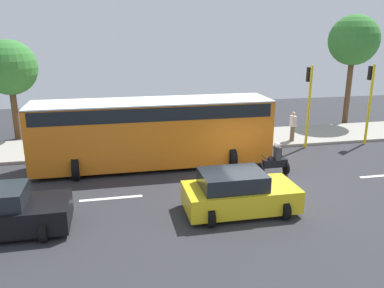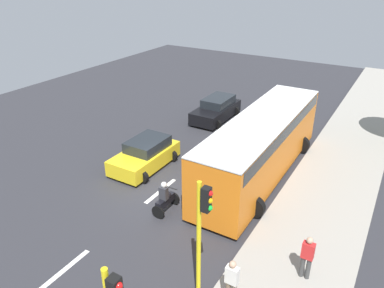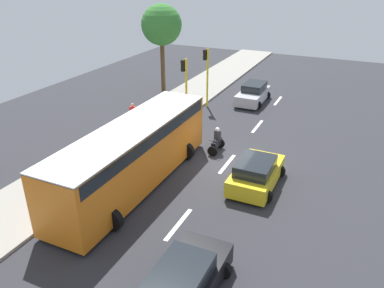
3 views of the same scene
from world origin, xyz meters
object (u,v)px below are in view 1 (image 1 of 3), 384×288
traffic_light_midblock (370,93)px  traffic_light_corner (309,95)px  pedestrian_by_tree (293,125)px  street_tree_south (354,41)px  pedestrian_near_signal (245,121)px  motorcycle (275,161)px  city_bus (153,128)px  car_yellow_cab (238,193)px  street_tree_north (9,68)px

traffic_light_midblock → traffic_light_corner: bearing=90.0°
pedestrian_by_tree → street_tree_south: street_tree_south is taller
pedestrian_near_signal → traffic_light_corner: 4.12m
motorcycle → traffic_light_midblock: (3.72, -7.13, 2.29)m
traffic_light_corner → city_bus: bearing=99.2°
pedestrian_by_tree → traffic_light_corner: traffic_light_corner is taller
motorcycle → pedestrian_near_signal: (6.30, -0.83, 0.42)m
car_yellow_cab → city_bus: size_ratio=0.36×
traffic_light_midblock → street_tree_north: 20.42m
car_yellow_cab → traffic_light_midblock: size_ratio=0.88×
pedestrian_by_tree → street_tree_north: size_ratio=0.29×
pedestrian_by_tree → traffic_light_midblock: traffic_light_midblock is taller
city_bus → car_yellow_cab: bearing=-156.7°
pedestrian_near_signal → car_yellow_cab: bearing=159.3°
city_bus → street_tree_north: (6.50, 7.45, 2.35)m
car_yellow_cab → pedestrian_near_signal: 10.15m
pedestrian_by_tree → pedestrian_near_signal: bearing=53.0°
pedestrian_near_signal → traffic_light_midblock: bearing=-112.3°
city_bus → street_tree_south: (6.18, -14.12, 3.75)m
city_bus → motorcycle: size_ratio=7.19×
pedestrian_by_tree → traffic_light_corner: size_ratio=0.38×
city_bus → pedestrian_by_tree: city_bus is taller
pedestrian_by_tree → street_tree_south: (3.91, -5.90, 4.54)m
traffic_light_midblock → street_tree_south: bearing=-21.1°
car_yellow_cab → traffic_light_corner: bearing=-41.9°
city_bus → street_tree_south: street_tree_south is taller
car_yellow_cab → pedestrian_near_signal: (9.49, -3.59, 0.35)m
motorcycle → traffic_light_midblock: size_ratio=0.34×
motorcycle → traffic_light_midblock: 8.36m
traffic_light_corner → traffic_light_midblock: bearing=-90.0°
motorcycle → traffic_light_corner: bearing=-42.7°
motorcycle → traffic_light_midblock: bearing=-62.5°
motorcycle → pedestrian_near_signal: size_ratio=0.91×
pedestrian_near_signal → street_tree_south: (2.21, -8.15, 4.54)m
car_yellow_cab → street_tree_south: (11.70, -11.74, 4.89)m
traffic_light_midblock → street_tree_south: (4.79, -1.85, 2.67)m
motorcycle → street_tree_south: bearing=-46.5°
city_bus → traffic_light_corner: bearing=-80.8°
city_bus → pedestrian_near_signal: size_ratio=6.51×
traffic_light_corner → traffic_light_midblock: 3.70m
car_yellow_cab → pedestrian_by_tree: 9.74m
car_yellow_cab → traffic_light_corner: traffic_light_corner is taller
car_yellow_cab → pedestrian_near_signal: bearing=-20.7°
traffic_light_midblock → street_tree_north: (5.11, 19.73, 1.26)m
pedestrian_near_signal → street_tree_north: street_tree_north is taller
car_yellow_cab → traffic_light_midblock: traffic_light_midblock is taller
street_tree_north → traffic_light_midblock: bearing=-104.5°
pedestrian_near_signal → traffic_light_midblock: traffic_light_midblock is taller
car_yellow_cab → street_tree_north: bearing=39.3°
pedestrian_near_signal → pedestrian_by_tree: (-1.70, -2.25, 0.00)m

